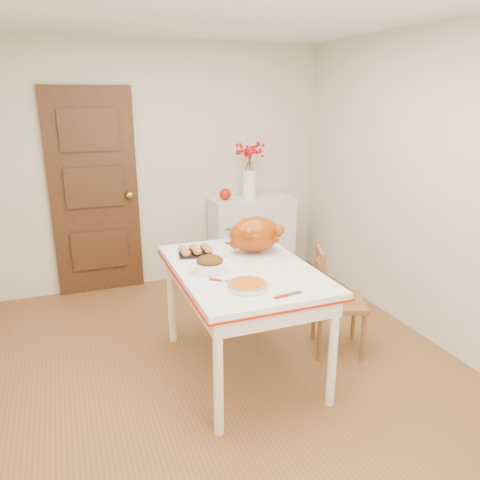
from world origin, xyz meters
name	(u,v)px	position (x,y,z in m)	size (l,w,h in m)	color
floor	(227,374)	(0.00, 0.00, 0.00)	(3.50, 4.00, 0.00)	brown
wall_back	(162,167)	(0.00, 2.00, 1.25)	(3.50, 0.00, 2.50)	beige
wall_front	(464,364)	(0.00, -2.00, 1.25)	(3.50, 0.00, 2.50)	beige
wall_right	(435,190)	(1.75, 0.00, 1.25)	(0.00, 4.00, 2.50)	beige
door_back	(95,193)	(-0.70, 1.97, 1.03)	(0.85, 0.06, 2.06)	#35180C
sideboard	(252,237)	(0.92, 1.78, 0.45)	(0.90, 0.40, 0.90)	silver
kitchen_table	(242,319)	(0.13, 0.02, 0.41)	(0.93, 1.36, 0.82)	white
chair_oak	(339,300)	(0.94, 0.01, 0.44)	(0.39, 0.39, 0.87)	brown
berry_vase	(249,169)	(0.89, 1.78, 1.21)	(0.32, 0.32, 0.62)	white
apple	(225,194)	(0.61, 1.78, 0.96)	(0.13, 0.13, 0.13)	#A51604
turkey_platter	(255,236)	(0.31, 0.23, 0.96)	(0.45, 0.36, 0.29)	#9A3708
pumpkin_pie	(248,284)	(0.02, -0.35, 0.84)	(0.25, 0.25, 0.05)	#B64E0C
stuffing_dish	(210,264)	(-0.11, 0.01, 0.87)	(0.27, 0.21, 0.10)	#452A0C
rolls_tray	(195,250)	(-0.11, 0.39, 0.85)	(0.25, 0.19, 0.07)	#9D6828
pie_server	(288,295)	(0.20, -0.54, 0.82)	(0.20, 0.06, 0.01)	silver
carving_knife	(226,281)	(-0.08, -0.20, 0.82)	(0.22, 0.05, 0.01)	silver
drinking_glass	(229,236)	(0.22, 0.58, 0.87)	(0.07, 0.07, 0.11)	white
shaker_pair	(259,235)	(0.48, 0.56, 0.86)	(0.09, 0.04, 0.09)	white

